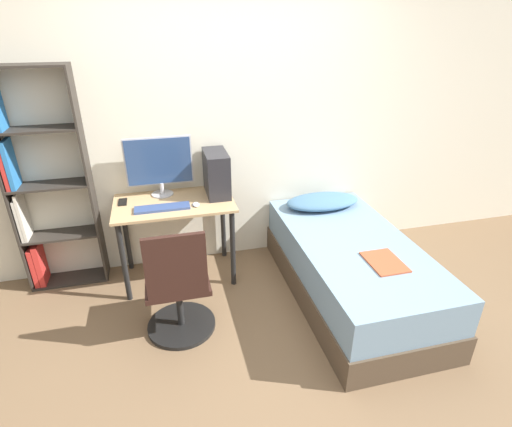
{
  "coord_description": "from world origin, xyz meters",
  "views": [
    {
      "loc": [
        -0.61,
        -1.84,
        2.11
      ],
      "look_at": [
        0.07,
        0.84,
        0.75
      ],
      "focal_mm": 28.0,
      "sensor_mm": 36.0,
      "label": 1
    }
  ],
  "objects_px": {
    "bookshelf": "(37,188)",
    "bed": "(351,269)",
    "office_chair": "(179,294)",
    "pc_tower": "(216,173)",
    "monitor": "(159,164)",
    "keyboard": "(162,208)"
  },
  "relations": [
    {
      "from": "bed",
      "to": "monitor",
      "type": "height_order",
      "value": "monitor"
    },
    {
      "from": "keyboard",
      "to": "office_chair",
      "type": "bearing_deg",
      "value": -85.49
    },
    {
      "from": "office_chair",
      "to": "bed",
      "type": "relative_size",
      "value": 0.49
    },
    {
      "from": "bed",
      "to": "bookshelf",
      "type": "bearing_deg",
      "value": 161.59
    },
    {
      "from": "monitor",
      "to": "keyboard",
      "type": "relative_size",
      "value": 1.27
    },
    {
      "from": "office_chair",
      "to": "pc_tower",
      "type": "xyz_separation_m",
      "value": [
        0.43,
        0.82,
        0.57
      ]
    },
    {
      "from": "bookshelf",
      "to": "bed",
      "type": "relative_size",
      "value": 1.0
    },
    {
      "from": "office_chair",
      "to": "bed",
      "type": "bearing_deg",
      "value": 4.61
    },
    {
      "from": "bookshelf",
      "to": "monitor",
      "type": "relative_size",
      "value": 3.28
    },
    {
      "from": "keyboard",
      "to": "pc_tower",
      "type": "bearing_deg",
      "value": 22.75
    },
    {
      "from": "bookshelf",
      "to": "monitor",
      "type": "bearing_deg",
      "value": 0.59
    },
    {
      "from": "office_chair",
      "to": "keyboard",
      "type": "bearing_deg",
      "value": 94.51
    },
    {
      "from": "office_chair",
      "to": "keyboard",
      "type": "height_order",
      "value": "office_chair"
    },
    {
      "from": "bookshelf",
      "to": "office_chair",
      "type": "xyz_separation_m",
      "value": [
        1.0,
        -0.91,
        -0.55
      ]
    },
    {
      "from": "pc_tower",
      "to": "bookshelf",
      "type": "bearing_deg",
      "value": 176.37
    },
    {
      "from": "office_chair",
      "to": "keyboard",
      "type": "relative_size",
      "value": 2.06
    },
    {
      "from": "bed",
      "to": "monitor",
      "type": "relative_size",
      "value": 3.29
    },
    {
      "from": "bed",
      "to": "pc_tower",
      "type": "bearing_deg",
      "value": 143.92
    },
    {
      "from": "bookshelf",
      "to": "bed",
      "type": "bearing_deg",
      "value": -18.41
    },
    {
      "from": "office_chair",
      "to": "bookshelf",
      "type": "bearing_deg",
      "value": 137.67
    },
    {
      "from": "bookshelf",
      "to": "pc_tower",
      "type": "height_order",
      "value": "bookshelf"
    },
    {
      "from": "office_chair",
      "to": "monitor",
      "type": "distance_m",
      "value": 1.14
    }
  ]
}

